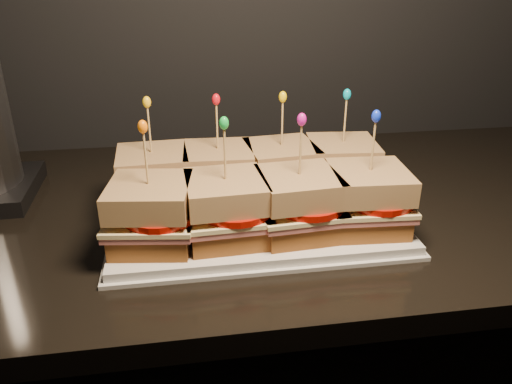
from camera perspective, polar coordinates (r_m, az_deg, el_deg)
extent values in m
cube|color=black|center=(0.82, -9.82, -2.69)|extent=(2.36, 0.64, 0.03)
cube|color=white|center=(0.74, 0.00, -3.22)|extent=(0.41, 0.26, 0.02)
cube|color=white|center=(0.75, 0.00, -3.62)|extent=(0.42, 0.27, 0.01)
cube|color=brown|center=(0.78, -11.41, -0.45)|extent=(0.10, 0.10, 0.03)
cube|color=#CE6D62|center=(0.77, -11.52, 0.76)|extent=(0.11, 0.11, 0.01)
cube|color=#FDE8A1|center=(0.77, -11.56, 1.23)|extent=(0.12, 0.11, 0.01)
cylinder|color=#AB0F05|center=(0.76, -10.72, 1.63)|extent=(0.10, 0.10, 0.01)
cube|color=brown|center=(0.76, -11.75, 3.27)|extent=(0.11, 0.11, 0.03)
cylinder|color=tan|center=(0.74, -12.06, 6.67)|extent=(0.00, 0.00, 0.09)
ellipsoid|color=yellow|center=(0.73, -12.38, 10.01)|extent=(0.01, 0.01, 0.02)
cube|color=brown|center=(0.78, -4.22, 0.02)|extent=(0.11, 0.11, 0.03)
cube|color=#CE6D62|center=(0.77, -4.26, 1.23)|extent=(0.12, 0.11, 0.01)
cube|color=#FDE8A1|center=(0.77, -4.28, 1.70)|extent=(0.12, 0.11, 0.01)
cylinder|color=#AB0F05|center=(0.76, -3.36, 2.10)|extent=(0.10, 0.10, 0.01)
cube|color=brown|center=(0.76, -4.35, 3.74)|extent=(0.11, 0.11, 0.03)
cylinder|color=tan|center=(0.74, -4.47, 7.15)|extent=(0.00, 0.00, 0.09)
ellipsoid|color=red|center=(0.73, -4.58, 10.51)|extent=(0.01, 0.01, 0.02)
cube|color=brown|center=(0.79, 2.84, 0.48)|extent=(0.11, 0.11, 0.03)
cube|color=#CE6D62|center=(0.79, 2.87, 1.67)|extent=(0.12, 0.12, 0.01)
cube|color=#FDE8A1|center=(0.78, 2.88, 2.14)|extent=(0.12, 0.12, 0.01)
cylinder|color=#AB0F05|center=(0.78, 3.85, 2.53)|extent=(0.10, 0.10, 0.01)
cube|color=brown|center=(0.77, 2.93, 4.15)|extent=(0.11, 0.11, 0.03)
cylinder|color=tan|center=(0.76, 3.00, 7.51)|extent=(0.00, 0.00, 0.09)
ellipsoid|color=#FCCC01|center=(0.75, 3.08, 10.82)|extent=(0.01, 0.01, 0.02)
cube|color=brown|center=(0.82, 9.59, 0.91)|extent=(0.11, 0.11, 0.03)
cube|color=#CE6D62|center=(0.81, 9.68, 2.07)|extent=(0.12, 0.12, 0.01)
cube|color=#FDE8A1|center=(0.81, 9.71, 2.52)|extent=(0.12, 0.12, 0.01)
cylinder|color=#AB0F05|center=(0.80, 10.69, 2.90)|extent=(0.10, 0.10, 0.01)
cube|color=brown|center=(0.80, 9.86, 4.48)|extent=(0.11, 0.11, 0.03)
cylinder|color=tan|center=(0.78, 10.11, 7.74)|extent=(0.00, 0.00, 0.09)
ellipsoid|color=#06A3BB|center=(0.77, 10.36, 10.93)|extent=(0.01, 0.01, 0.02)
cube|color=brown|center=(0.68, -11.67, -4.65)|extent=(0.11, 0.11, 0.03)
cube|color=#CE6D62|center=(0.67, -11.80, -3.31)|extent=(0.12, 0.12, 0.01)
cube|color=#FDE8A1|center=(0.66, -11.85, -2.77)|extent=(0.13, 0.12, 0.01)
cylinder|color=#AB0F05|center=(0.66, -10.88, -2.37)|extent=(0.10, 0.10, 0.01)
cube|color=brown|center=(0.65, -12.07, -0.47)|extent=(0.12, 0.12, 0.03)
cylinder|color=tan|center=(0.63, -12.45, 3.41)|extent=(0.00, 0.00, 0.09)
ellipsoid|color=orange|center=(0.62, -12.83, 7.29)|extent=(0.01, 0.01, 0.02)
cube|color=brown|center=(0.68, -3.35, -4.11)|extent=(0.11, 0.11, 0.03)
cube|color=#CE6D62|center=(0.67, -3.38, -2.76)|extent=(0.12, 0.11, 0.01)
cube|color=#FDE8A1|center=(0.66, -3.40, -2.22)|extent=(0.12, 0.11, 0.01)
cylinder|color=#AB0F05|center=(0.66, -2.32, -1.80)|extent=(0.10, 0.10, 0.01)
cube|color=brown|center=(0.65, -3.46, 0.08)|extent=(0.11, 0.11, 0.03)
cylinder|color=tan|center=(0.63, -3.57, 3.98)|extent=(0.00, 0.00, 0.09)
ellipsoid|color=green|center=(0.62, -3.68, 7.88)|extent=(0.01, 0.01, 0.02)
cube|color=brown|center=(0.69, 4.78, -3.49)|extent=(0.11, 0.11, 0.03)
cube|color=#CE6D62|center=(0.68, 4.84, -2.16)|extent=(0.12, 0.11, 0.01)
cube|color=#FDE8A1|center=(0.68, 4.86, -1.64)|extent=(0.12, 0.12, 0.01)
cylinder|color=#AB0F05|center=(0.67, 5.99, -1.22)|extent=(0.10, 0.10, 0.01)
cube|color=brown|center=(0.67, 4.95, 0.63)|extent=(0.11, 0.11, 0.03)
cylinder|color=tan|center=(0.65, 5.10, 4.45)|extent=(0.00, 0.00, 0.09)
ellipsoid|color=#D31396|center=(0.64, 5.25, 8.26)|extent=(0.01, 0.01, 0.02)
cube|color=brown|center=(0.72, 12.42, -2.85)|extent=(0.11, 0.11, 0.03)
cube|color=#CE6D62|center=(0.71, 12.55, -1.57)|extent=(0.12, 0.11, 0.01)
cube|color=#FDE8A1|center=(0.71, 12.60, -1.06)|extent=(0.12, 0.12, 0.01)
cylinder|color=#AB0F05|center=(0.70, 13.74, -0.65)|extent=(0.10, 0.10, 0.01)
cube|color=brown|center=(0.70, 12.83, 1.12)|extent=(0.11, 0.11, 0.03)
cylinder|color=tan|center=(0.68, 13.20, 4.79)|extent=(0.00, 0.00, 0.09)
ellipsoid|color=#1332E0|center=(0.67, 13.58, 8.43)|extent=(0.01, 0.01, 0.02)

